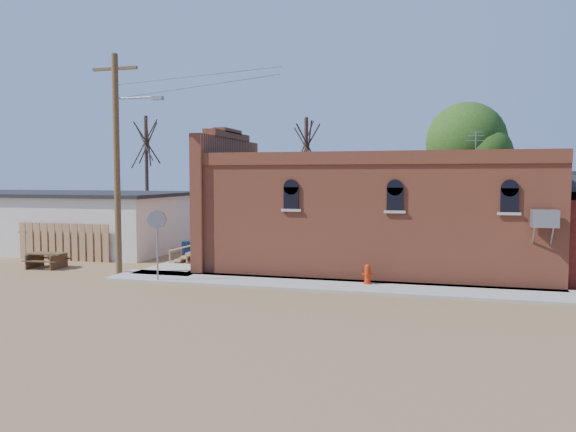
% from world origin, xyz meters
% --- Properties ---
extents(ground, '(120.00, 120.00, 0.00)m').
position_xyz_m(ground, '(0.00, 0.00, 0.00)').
color(ground, olive).
rests_on(ground, ground).
extents(sidewalk_south, '(19.00, 2.20, 0.08)m').
position_xyz_m(sidewalk_south, '(1.50, 0.90, 0.04)').
color(sidewalk_south, '#9E9991').
rests_on(sidewalk_south, ground).
extents(sidewalk_west, '(2.60, 10.00, 0.08)m').
position_xyz_m(sidewalk_west, '(-6.30, 6.00, 0.04)').
color(sidewalk_west, '#9E9991').
rests_on(sidewalk_west, ground).
extents(brick_bar, '(16.40, 7.97, 6.30)m').
position_xyz_m(brick_bar, '(1.64, 5.49, 2.34)').
color(brick_bar, '#BC5939').
rests_on(brick_bar, ground).
extents(storage_building, '(20.40, 8.40, 3.17)m').
position_xyz_m(storage_building, '(-19.00, 8.00, 1.60)').
color(storage_building, silver).
rests_on(storage_building, ground).
extents(wood_fence, '(5.20, 0.10, 1.80)m').
position_xyz_m(wood_fence, '(-12.80, 3.80, 0.90)').
color(wood_fence, '#966643').
rests_on(wood_fence, ground).
extents(utility_pole, '(3.12, 0.26, 9.00)m').
position_xyz_m(utility_pole, '(-8.14, 1.20, 4.77)').
color(utility_pole, '#513320').
rests_on(utility_pole, ground).
extents(tree_bare_near, '(2.80, 2.80, 7.65)m').
position_xyz_m(tree_bare_near, '(-3.00, 13.00, 5.96)').
color(tree_bare_near, '#453327').
rests_on(tree_bare_near, ground).
extents(tree_bare_far, '(2.80, 2.80, 8.16)m').
position_xyz_m(tree_bare_far, '(-14.00, 14.00, 6.36)').
color(tree_bare_far, '#453327').
rests_on(tree_bare_far, ground).
extents(tree_leafy, '(4.40, 4.40, 8.15)m').
position_xyz_m(tree_leafy, '(6.00, 13.50, 5.93)').
color(tree_leafy, '#453327').
rests_on(tree_leafy, ground).
extents(fire_hydrant, '(0.42, 0.41, 0.73)m').
position_xyz_m(fire_hydrant, '(2.09, 1.32, 0.44)').
color(fire_hydrant, '#B5270A').
rests_on(fire_hydrant, sidewalk_south).
extents(stop_sign, '(0.70, 0.32, 2.68)m').
position_xyz_m(stop_sign, '(-5.78, 0.00, 2.14)').
color(stop_sign, gray).
rests_on(stop_sign, sidewalk_south).
extents(trash_barrel, '(0.64, 0.64, 0.78)m').
position_xyz_m(trash_barrel, '(-7.30, 5.79, 0.47)').
color(trash_barrel, navy).
rests_on(trash_barrel, sidewalk_west).
extents(picnic_table, '(1.67, 1.31, 0.67)m').
position_xyz_m(picnic_table, '(-12.11, 1.70, 0.44)').
color(picnic_table, '#513720').
rests_on(picnic_table, ground).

